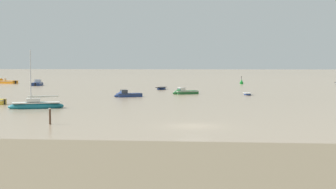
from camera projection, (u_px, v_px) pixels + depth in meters
ground_plane at (193, 126)px, 43.82m from camera, size 800.00×800.00×0.00m
mudflat_shore at (127, 188)px, 21.63m from camera, size 268.83×24.14×0.28m
motorboat_moored_0 at (38, 84)px, 123.82m from camera, size 2.89×6.00×2.19m
rowboat_moored_0 at (161, 89)px, 104.62m from camera, size 2.17×4.52×0.68m
sailboat_moored_0 at (36, 106)px, 61.13m from camera, size 6.85×4.23×7.35m
rowboat_moored_2 at (247, 94)px, 86.55m from camera, size 1.46×3.40×0.52m
motorboat_moored_4 at (183, 93)px, 88.81m from camera, size 4.89×3.71×1.78m
motorboat_moored_5 at (4, 82)px, 135.54m from camera, size 6.73×3.94×2.18m
motorboat_moored_6 at (125, 95)px, 81.50m from camera, size 4.81×3.46×1.74m
channel_buoy at (241, 82)px, 131.36m from camera, size 0.90×0.90×2.30m
mooring_post_left at (50, 116)px, 45.12m from camera, size 0.22×0.22×1.63m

